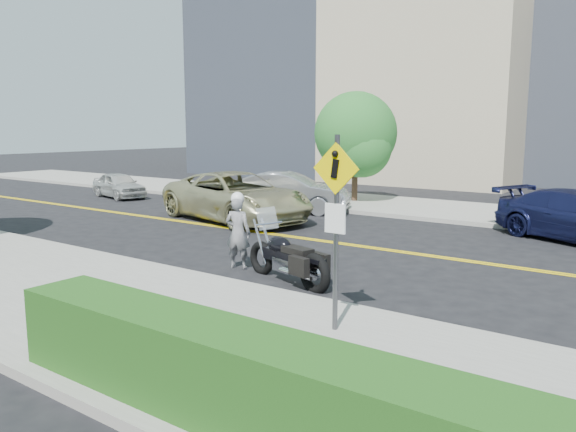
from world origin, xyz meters
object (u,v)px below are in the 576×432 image
(motorcycle, at_px, (287,247))
(suv, at_px, (236,196))
(pedestrian_sign, at_px, (336,214))
(motorcyclist, at_px, (238,231))
(parked_car_silver, at_px, (288,192))
(parked_car_white, at_px, (119,185))

(motorcycle, distance_m, suv, 8.18)
(pedestrian_sign, distance_m, motorcyclist, 4.91)
(pedestrian_sign, relative_size, motorcyclist, 1.67)
(motorcycle, height_order, parked_car_silver, parked_car_silver)
(parked_car_silver, bearing_deg, motorcyclist, -173.87)
(motorcycle, distance_m, parked_car_white, 16.50)
(motorcycle, relative_size, parked_car_silver, 0.53)
(motorcyclist, distance_m, parked_car_silver, 8.90)
(parked_car_white, bearing_deg, suv, -88.16)
(pedestrian_sign, bearing_deg, parked_car_silver, 128.86)
(suv, bearing_deg, parked_car_silver, 6.63)
(motorcyclist, xyz_separation_m, motorcycle, (1.61, -0.27, -0.13))
(pedestrian_sign, relative_size, parked_car_white, 0.87)
(motorcycle, bearing_deg, parked_car_white, 169.48)
(suv, distance_m, parked_car_white, 8.91)
(suv, relative_size, parked_car_white, 1.77)
(parked_car_white, bearing_deg, motorcycle, -102.63)
(motorcyclist, height_order, motorcycle, motorcyclist)
(motorcyclist, relative_size, parked_car_white, 0.52)
(suv, bearing_deg, motorcyclist, -125.48)
(motorcyclist, bearing_deg, parked_car_white, -42.80)
(motorcycle, height_order, suv, suv)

